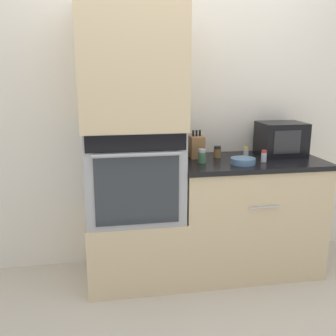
# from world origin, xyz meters

# --- Properties ---
(ground_plane) EXTENTS (12.00, 12.00, 0.00)m
(ground_plane) POSITION_xyz_m (0.00, 0.00, 0.00)
(ground_plane) COLOR beige
(wall_back) EXTENTS (8.00, 0.05, 2.50)m
(wall_back) POSITION_xyz_m (0.00, 0.63, 1.25)
(wall_back) COLOR silver
(wall_back) RESTS_ON ground_plane
(oven_cabinet_base) EXTENTS (0.69, 0.60, 0.50)m
(oven_cabinet_base) POSITION_xyz_m (-0.34, 0.30, 0.25)
(oven_cabinet_base) COLOR beige
(oven_cabinet_base) RESTS_ON ground_plane
(wall_oven) EXTENTS (0.66, 0.64, 0.63)m
(wall_oven) POSITION_xyz_m (-0.34, 0.30, 0.82)
(wall_oven) COLOR #9EA0A5
(wall_oven) RESTS_ON oven_cabinet_base
(oven_cabinet_upper) EXTENTS (0.69, 0.60, 0.86)m
(oven_cabinet_upper) POSITION_xyz_m (-0.34, 0.30, 1.56)
(oven_cabinet_upper) COLOR beige
(oven_cabinet_upper) RESTS_ON wall_oven
(counter_unit) EXTENTS (1.07, 0.63, 0.88)m
(counter_unit) POSITION_xyz_m (0.53, 0.30, 0.44)
(counter_unit) COLOR beige
(counter_unit) RESTS_ON ground_plane
(microwave) EXTENTS (0.34, 0.29, 0.26)m
(microwave) POSITION_xyz_m (0.82, 0.40, 1.01)
(microwave) COLOR black
(microwave) RESTS_ON counter_unit
(knife_block) EXTENTS (0.10, 0.15, 0.21)m
(knife_block) POSITION_xyz_m (0.15, 0.43, 0.96)
(knife_block) COLOR olive
(knife_block) RESTS_ON counter_unit
(bowl) EXTENTS (0.17, 0.17, 0.04)m
(bowl) POSITION_xyz_m (0.42, 0.16, 0.90)
(bowl) COLOR #517599
(bowl) RESTS_ON counter_unit
(condiment_jar_near) EXTENTS (0.06, 0.06, 0.10)m
(condiment_jar_near) POSITION_xyz_m (0.15, 0.25, 0.93)
(condiment_jar_near) COLOR #427047
(condiment_jar_near) RESTS_ON counter_unit
(condiment_jar_mid) EXTENTS (0.06, 0.06, 0.09)m
(condiment_jar_mid) POSITION_xyz_m (0.31, 0.40, 0.92)
(condiment_jar_mid) COLOR brown
(condiment_jar_mid) RESTS_ON counter_unit
(condiment_jar_far) EXTENTS (0.04, 0.04, 0.08)m
(condiment_jar_far) POSITION_xyz_m (0.53, 0.38, 0.91)
(condiment_jar_far) COLOR silver
(condiment_jar_far) RESTS_ON counter_unit
(condiment_jar_back) EXTENTS (0.04, 0.04, 0.09)m
(condiment_jar_back) POSITION_xyz_m (0.60, 0.20, 0.92)
(condiment_jar_back) COLOR silver
(condiment_jar_back) RESTS_ON counter_unit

